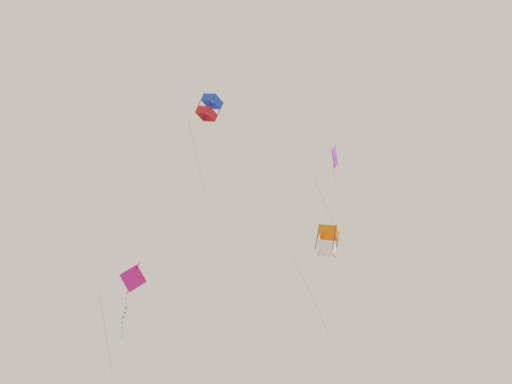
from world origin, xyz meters
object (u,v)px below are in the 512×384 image
kite_box_low_drifter (209,108)px  kite_box_near_right (327,241)px  kite_diamond_near_left (335,158)px  kite_diamond_highest (133,279)px

kite_box_low_drifter → kite_box_near_right: 14.18m
kite_diamond_near_left → kite_box_low_drifter: size_ratio=1.04×
kite_diamond_near_left → kite_box_low_drifter: 11.69m
kite_diamond_highest → kite_box_near_right: kite_box_near_right is taller
kite_diamond_near_left → kite_box_low_drifter: kite_box_low_drifter is taller
kite_diamond_near_left → kite_diamond_highest: bearing=115.6°
kite_diamond_highest → kite_diamond_near_left: (11.09, 11.13, 12.30)m
kite_diamond_highest → kite_box_near_right: 14.94m
kite_box_near_right → kite_diamond_near_left: bearing=-50.6°
kite_box_low_drifter → kite_box_near_right: bearing=-39.1°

